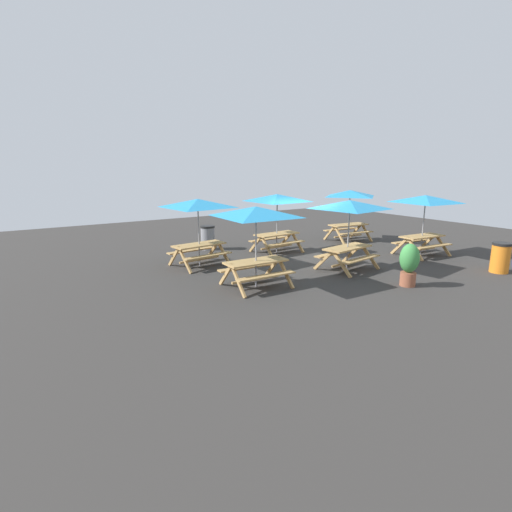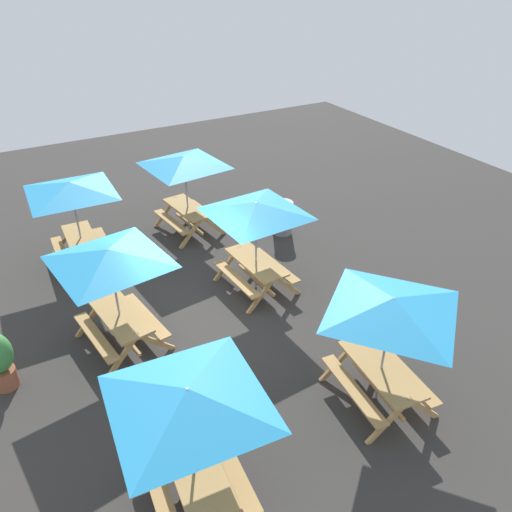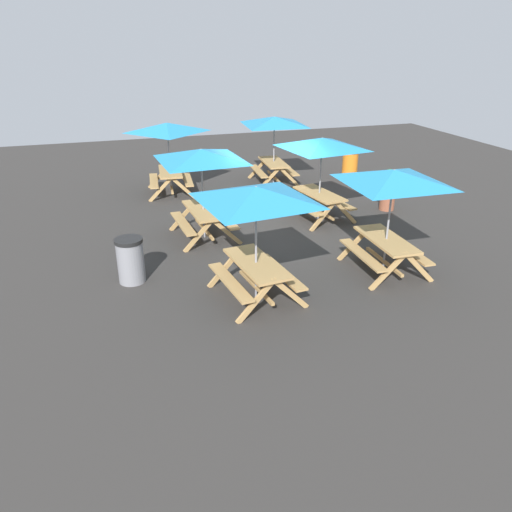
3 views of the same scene
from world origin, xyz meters
The scene contains 8 objects.
ground_plane centered at (0.00, 0.00, 0.00)m, with size 27.47×27.47×0.00m, color #33302D.
picnic_table_0 centered at (-3.51, -1.52, 1.99)m, with size 2.83×2.83×2.34m.
picnic_table_1 centered at (-0.32, 1.87, 1.99)m, with size 2.82×2.82×2.34m.
picnic_table_2 centered at (-3.82, 1.57, 1.99)m, with size 2.81×2.81×2.34m.
picnic_table_3 centered at (3.86, 2.07, 1.99)m, with size 2.19×2.19×2.34m.
picnic_table_4 centered at (4.04, -1.59, 1.99)m, with size 2.82×2.82×2.34m.
picnic_table_5 centered at (0.09, -1.55, 1.99)m, with size 2.80×2.80×2.34m.
trash_bin_gray centered at (-2.36, 3.88, 0.49)m, with size 0.59×0.59×0.98m.
Camera 2 is at (8.43, -3.03, 7.09)m, focal length 35.00 mm.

